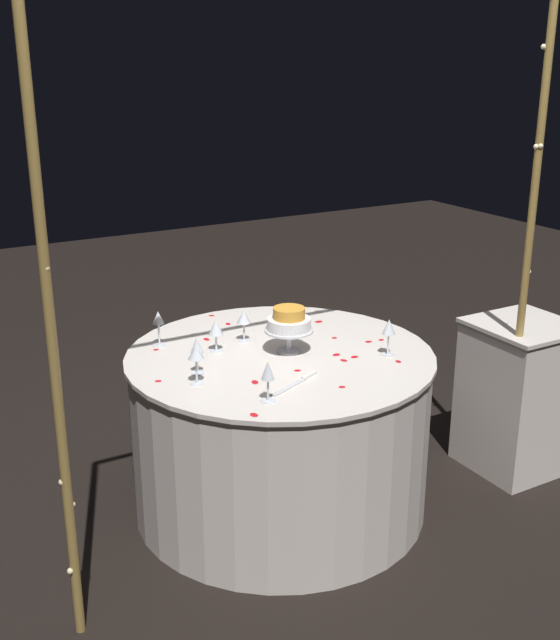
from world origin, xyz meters
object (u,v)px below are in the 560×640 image
(wine_glass_4, at_px, (196,355))
(wine_glass_5, at_px, (197,348))
(wine_glass_6, at_px, (268,373))
(decorative_arch, at_px, (331,204))
(side_table, at_px, (518,395))
(wine_glass_1, at_px, (216,328))
(wine_glass_0, at_px, (389,329))
(wine_glass_3, at_px, (158,320))
(cake_knife, at_px, (298,382))
(main_table, at_px, (280,431))
(wine_glass_2, at_px, (244,318))
(tiered_cake, at_px, (289,322))

(wine_glass_4, distance_m, wine_glass_5, 0.11)
(wine_glass_5, height_order, wine_glass_6, wine_glass_6)
(wine_glass_4, xyz_separation_m, wine_glass_5, (-0.05, -0.10, -0.01))
(decorative_arch, xyz_separation_m, side_table, (-1.25, -0.11, -1.12))
(decorative_arch, xyz_separation_m, wine_glass_1, (0.23, -0.56, -0.63))
(decorative_arch, xyz_separation_m, wine_glass_0, (-0.41, -0.13, -0.61))
(wine_glass_4, bearing_deg, wine_glass_3, -93.75)
(wine_glass_0, bearing_deg, wine_glass_6, 13.01)
(wine_glass_1, bearing_deg, wine_glass_4, 52.42)
(wine_glass_6, bearing_deg, cake_knife, -153.77)
(main_table, bearing_deg, wine_glass_3, -40.49)
(wine_glass_1, bearing_deg, wine_glass_5, 47.64)
(decorative_arch, xyz_separation_m, wine_glass_2, (0.07, -0.61, -0.62))
(main_table, relative_size, tiered_cake, 6.31)
(wine_glass_4, relative_size, wine_glass_6, 0.97)
(wine_glass_2, bearing_deg, wine_glass_5, 35.61)
(main_table, distance_m, wine_glass_5, 0.65)
(tiered_cake, bearing_deg, wine_glass_1, -31.42)
(wine_glass_3, bearing_deg, side_table, 159.09)
(decorative_arch, height_order, cake_knife, decorative_arch)
(side_table, xyz_separation_m, wine_glass_4, (1.71, -0.15, 0.50))
(decorative_arch, bearing_deg, side_table, -174.81)
(main_table, bearing_deg, wine_glass_4, 15.25)
(tiered_cake, height_order, cake_knife, tiered_cake)
(cake_knife, bearing_deg, wine_glass_6, 26.23)
(wine_glass_1, distance_m, wine_glass_5, 0.27)
(wine_glass_1, height_order, wine_glass_4, wine_glass_4)
(wine_glass_0, relative_size, wine_glass_6, 1.02)
(decorative_arch, height_order, main_table, decorative_arch)
(wine_glass_6, bearing_deg, tiered_cake, -128.94)
(wine_glass_1, distance_m, wine_glass_3, 0.28)
(wine_glass_5, bearing_deg, wine_glass_1, -132.36)
(wine_glass_0, distance_m, wine_glass_5, 0.85)
(wine_glass_2, height_order, wine_glass_5, wine_glass_5)
(main_table, height_order, tiered_cake, tiered_cake)
(main_table, distance_m, wine_glass_0, 0.70)
(wine_glass_6, xyz_separation_m, cake_knife, (-0.19, -0.09, -0.11))
(wine_glass_0, bearing_deg, wine_glass_5, -15.49)
(wine_glass_1, bearing_deg, side_table, 163.23)
(decorative_arch, distance_m, wine_glass_6, 0.68)
(wine_glass_6, bearing_deg, wine_glass_5, -72.61)
(wine_glass_5, bearing_deg, main_table, -176.20)
(main_table, relative_size, wine_glass_4, 8.69)
(wine_glass_0, distance_m, wine_glass_4, 0.88)
(decorative_arch, xyz_separation_m, wine_glass_3, (0.43, -0.75, -0.61))
(wine_glass_1, relative_size, wine_glass_2, 0.98)
(decorative_arch, relative_size, wine_glass_4, 14.43)
(wine_glass_0, bearing_deg, tiered_cake, -35.49)
(tiered_cake, relative_size, wine_glass_0, 1.30)
(wine_glass_1, bearing_deg, main_table, 143.47)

